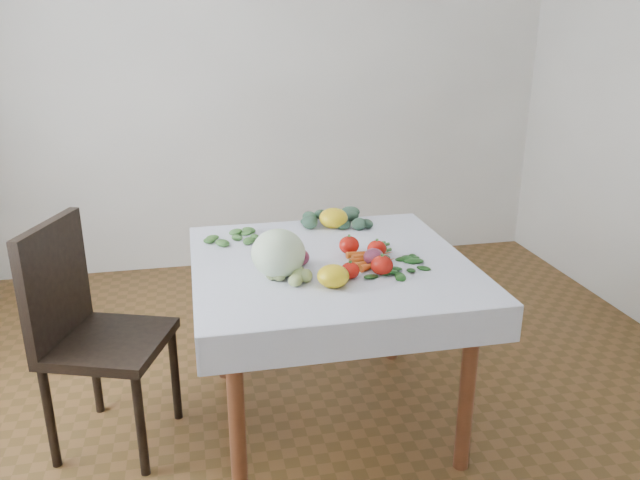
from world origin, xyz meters
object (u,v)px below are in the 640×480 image
Objects in this scene: chair at (86,322)px; heirloom_back at (334,218)px; cabbage at (278,253)px; carrot_bunch at (374,258)px; table at (330,283)px.

chair is 7.09× the size of heirloom_back.
cabbage reaches higher than carrot_bunch.
chair is (-0.99, 0.05, -0.10)m from table.
cabbage is (-0.23, -0.12, 0.20)m from table.
heirloom_back is 0.47m from carrot_bunch.
heirloom_back reaches higher than table.
heirloom_back is at bearing 18.61° from chair.
chair is at bearing -161.39° from heirloom_back.
cabbage is at bearing -152.61° from table.
carrot_bunch is (1.16, -0.10, 0.22)m from chair.
cabbage is at bearing -169.90° from carrot_bunch.
cabbage is (0.76, -0.17, 0.30)m from chair.
chair reaches higher than heirloom_back.
carrot_bunch is at bearing -4.68° from chair.
heirloom_back is (0.11, 0.42, 0.15)m from table.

